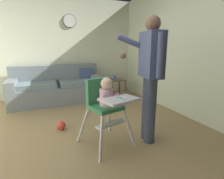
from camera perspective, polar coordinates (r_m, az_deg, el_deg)
ground at (r=2.51m, az=-8.93°, el=-18.21°), size 5.63×6.94×0.10m
wall_far at (r=4.82m, az=-17.26°, el=12.92°), size 4.83×0.06×2.55m
wall_right at (r=3.46m, az=24.60°, el=12.46°), size 0.06×5.94×2.55m
couch at (r=4.39m, az=-17.33°, el=0.47°), size 2.10×0.86×0.86m
high_chair at (r=2.21m, az=-2.17°, el=-3.36°), size 0.73×0.83×0.92m
adult_standing at (r=2.30m, az=12.40°, el=4.99°), size 0.51×0.56×1.65m
toy_ball at (r=2.92m, az=-16.33°, el=-11.21°), size 0.14×0.14×0.14m
side_table at (r=4.31m, az=1.34°, el=1.54°), size 0.40×0.40×0.52m
sippy_cup at (r=4.26m, az=0.83°, el=4.00°), size 0.07×0.07×0.10m
wall_clock at (r=4.86m, az=-13.79°, el=21.06°), size 0.34×0.04×0.34m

